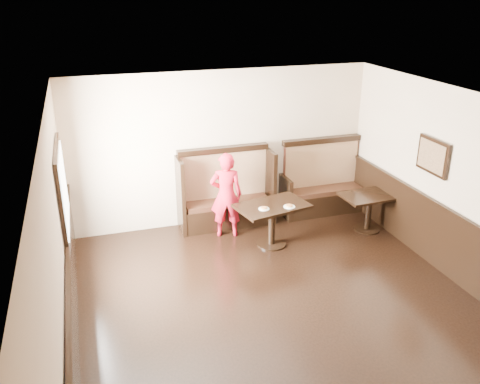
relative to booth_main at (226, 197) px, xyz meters
name	(u,v)px	position (x,y,z in m)	size (l,w,h in m)	color
ground	(297,328)	(0.00, -3.30, -0.53)	(7.00, 7.00, 0.00)	black
room_shell	(269,276)	(-0.30, -3.01, 0.14)	(7.00, 7.00, 7.00)	beige
booth_main	(226,197)	(0.00, 0.00, 0.00)	(1.75, 0.72, 1.45)	black
booth_neighbor	(322,188)	(1.95, 0.00, -0.05)	(1.65, 0.72, 1.45)	black
table_main	(272,214)	(0.51, -1.05, 0.04)	(1.29, 0.96, 0.74)	black
table_neighbor	(369,204)	(2.37, -1.04, -0.01)	(1.02, 0.69, 0.69)	black
child	(226,195)	(-0.12, -0.46, 0.24)	(0.56, 0.37, 1.53)	red
pizza_plate_left	(264,208)	(0.32, -1.17, 0.23)	(0.18, 0.18, 0.03)	white
pizza_plate_right	(289,206)	(0.74, -1.21, 0.23)	(0.19, 0.19, 0.04)	white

